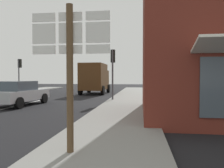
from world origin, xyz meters
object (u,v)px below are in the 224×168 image
at_px(traffic_light_near_right, 113,63).
at_px(traffic_light_far_left, 20,68).
at_px(sedan_far, 19,93).
at_px(delivery_truck, 95,78).
at_px(route_sign_post, 70,63).

height_order(traffic_light_near_right, traffic_light_far_left, traffic_light_near_right).
xyz_separation_m(sedan_far, delivery_truck, (2.58, 9.81, 0.89)).
xyz_separation_m(sedan_far, traffic_light_far_left, (-5.41, 9.41, 1.91)).
relative_size(route_sign_post, traffic_light_near_right, 0.88).
height_order(delivery_truck, traffic_light_far_left, traffic_light_far_left).
relative_size(delivery_truck, traffic_light_far_left, 1.39).
relative_size(traffic_light_near_right, traffic_light_far_left, 1.01).
bearing_deg(route_sign_post, delivery_truck, 100.30).
bearing_deg(traffic_light_far_left, delivery_truck, 2.82).
height_order(sedan_far, traffic_light_far_left, traffic_light_far_left).
distance_m(delivery_truck, traffic_light_near_right, 7.27).
bearing_deg(traffic_light_far_left, route_sign_post, -57.15).
bearing_deg(traffic_light_far_left, traffic_light_near_right, -30.39).
bearing_deg(sedan_far, delivery_truck, 75.25).
relative_size(sedan_far, route_sign_post, 1.35).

